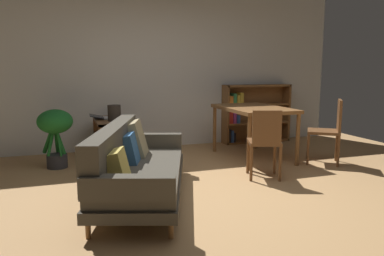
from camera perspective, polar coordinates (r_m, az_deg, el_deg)
ground_plane at (r=4.23m, az=3.16°, el=-9.91°), size 8.16×8.16×0.00m
back_wall_panel at (r=6.58m, az=-5.63°, el=8.82°), size 6.80×0.10×2.70m
fabric_couch at (r=4.04m, az=-8.78°, el=-5.49°), size 1.42×2.23×0.78m
media_console at (r=5.81m, az=-12.31°, el=-1.83°), size 0.42×1.01×0.62m
open_laptop at (r=5.88m, az=-13.00°, el=1.61°), size 0.43×0.35×0.06m
desk_speaker at (r=5.55m, az=-11.74°, el=2.24°), size 0.19×0.19×0.23m
potted_floor_plant at (r=5.49m, az=-20.07°, el=-0.08°), size 0.48×0.48×0.82m
dining_table at (r=5.78m, az=9.32°, el=2.39°), size 0.86×1.34×0.79m
dining_chair_near at (r=5.76m, az=20.17°, el=0.02°), size 0.60×0.60×0.93m
dining_chair_far at (r=4.73m, az=11.04°, el=-1.76°), size 0.50×0.50×0.88m
bookshelf at (r=7.12m, az=9.14°, el=2.22°), size 1.30×0.28×1.07m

